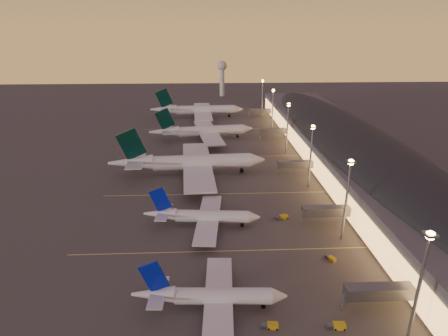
# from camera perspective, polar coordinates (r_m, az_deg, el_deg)

# --- Properties ---
(ground) EXTENTS (700.00, 700.00, 0.00)m
(ground) POSITION_cam_1_polar(r_m,az_deg,el_deg) (115.27, 0.03, -11.18)
(ground) COLOR #3B3937
(airliner_narrow_south) EXTENTS (35.62, 31.80, 12.74)m
(airliner_narrow_south) POSITION_cam_1_polar(r_m,az_deg,el_deg) (90.17, -2.19, -18.94)
(airliner_narrow_south) COLOR silver
(airliner_narrow_south) RESTS_ON ground
(airliner_narrow_north) EXTENTS (37.92, 33.99, 13.54)m
(airliner_narrow_north) POSITION_cam_1_polar(r_m,az_deg,el_deg) (122.24, -3.39, -7.35)
(airliner_narrow_north) COLOR silver
(airliner_narrow_north) RESTS_ON ground
(airliner_wide_near) EXTENTS (68.18, 62.19, 21.82)m
(airliner_wide_near) POSITION_cam_1_polar(r_m,az_deg,el_deg) (163.94, -5.45, 0.84)
(airliner_wide_near) COLOR silver
(airliner_wide_near) RESTS_ON ground
(airliner_wide_mid) EXTENTS (60.20, 55.36, 19.27)m
(airliner_wide_mid) POSITION_cam_1_polar(r_m,az_deg,el_deg) (216.93, -3.33, 5.63)
(airliner_wide_mid) COLOR silver
(airliner_wide_mid) RESTS_ON ground
(airliner_wide_far) EXTENTS (66.60, 60.58, 21.33)m
(airliner_wide_far) POSITION_cam_1_polar(r_m,az_deg,el_deg) (272.41, -4.08, 8.81)
(airliner_wide_far) COLOR silver
(airliner_wide_far) RESTS_ON ground
(terminal_building) EXTENTS (56.35, 255.00, 17.46)m
(terminal_building) POSITION_cam_1_polar(r_m,az_deg,el_deg) (190.08, 17.97, 3.69)
(terminal_building) COLOR #4E4E53
(terminal_building) RESTS_ON ground
(light_masts) EXTENTS (2.20, 217.20, 25.90)m
(light_masts) POSITION_cam_1_polar(r_m,az_deg,el_deg) (173.35, 11.05, 5.77)
(light_masts) COLOR gray
(light_masts) RESTS_ON ground
(radar_tower) EXTENTS (9.00, 9.00, 32.50)m
(radar_tower) POSITION_cam_1_polar(r_m,az_deg,el_deg) (360.34, -0.29, 14.36)
(radar_tower) COLOR silver
(radar_tower) RESTS_ON ground
(lane_markings) EXTENTS (90.00, 180.36, 0.00)m
(lane_markings) POSITION_cam_1_polar(r_m,az_deg,el_deg) (150.74, -0.67, -3.17)
(lane_markings) COLOR #D8C659
(lane_markings) RESTS_ON ground
(baggage_tug_a) EXTENTS (3.75, 1.87, 1.08)m
(baggage_tug_a) POSITION_cam_1_polar(r_m,az_deg,el_deg) (88.01, 7.12, -22.73)
(baggage_tug_a) COLOR gold
(baggage_tug_a) RESTS_ON ground
(baggage_tug_b) EXTENTS (4.04, 1.97, 1.17)m
(baggage_tug_b) POSITION_cam_1_polar(r_m,az_deg,el_deg) (90.65, 16.83, -22.03)
(baggage_tug_b) COLOR gold
(baggage_tug_b) RESTS_ON ground
(baggage_tug_c) EXTENTS (4.46, 2.62, 1.25)m
(baggage_tug_c) POSITION_cam_1_polar(r_m,az_deg,el_deg) (129.26, 8.87, -7.40)
(baggage_tug_c) COLOR gold
(baggage_tug_c) RESTS_ON ground
(baggage_tug_d) EXTENTS (2.66, 3.34, 0.94)m
(baggage_tug_d) POSITION_cam_1_polar(r_m,az_deg,el_deg) (111.31, 15.96, -13.09)
(baggage_tug_d) COLOR gold
(baggage_tug_d) RESTS_ON ground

